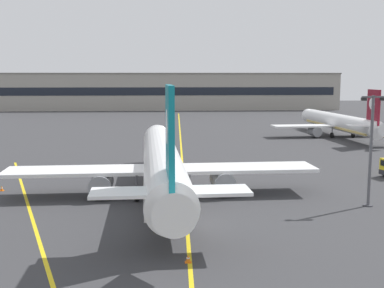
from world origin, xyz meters
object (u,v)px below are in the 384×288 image
object	(u,v)px
apron_lamp_post	(371,148)
safety_cone_by_port_wing	(2,188)
airliner_background	(340,123)
safety_cone_by_tail	(188,259)
safety_cone_by_nose_gear	(162,165)
airliner_foreground	(162,164)

from	to	relation	value
apron_lamp_post	safety_cone_by_port_wing	xyz separation A→B (m)	(-36.82, 8.28, -5.27)
airliner_background	apron_lamp_post	bearing A→B (deg)	-107.17
airliner_background	safety_cone_by_tail	size ratio (longest dim) A/B	64.22
safety_cone_by_nose_gear	airliner_foreground	bearing A→B (deg)	-89.75
airliner_background	safety_cone_by_port_wing	bearing A→B (deg)	-140.38
safety_cone_by_port_wing	safety_cone_by_tail	distance (m)	28.68
airliner_background	safety_cone_by_nose_gear	size ratio (longest dim) A/B	64.22
safety_cone_by_tail	safety_cone_by_port_wing	bearing A→B (deg)	131.55
airliner_foreground	safety_cone_by_port_wing	distance (m)	17.88
safety_cone_by_nose_gear	safety_cone_by_tail	world-z (taller)	same
safety_cone_by_nose_gear	safety_cone_by_tail	xyz separation A→B (m)	(1.80, -34.69, 0.00)
safety_cone_by_port_wing	airliner_background	bearing A→B (deg)	39.62
airliner_foreground	apron_lamp_post	bearing A→B (deg)	-14.32
airliner_background	safety_cone_by_nose_gear	xyz separation A→B (m)	(-35.69, -30.57, -2.61)
safety_cone_by_port_wing	safety_cone_by_tail	size ratio (longest dim) A/B	1.00
safety_cone_by_tail	safety_cone_by_nose_gear	bearing A→B (deg)	92.97
airliner_background	safety_cone_by_port_wing	xyz separation A→B (m)	(-52.91, -43.79, -2.61)
airliner_background	safety_cone_by_nose_gear	world-z (taller)	airliner_background
airliner_foreground	safety_cone_by_port_wing	size ratio (longest dim) A/B	75.44
airliner_foreground	airliner_background	size ratio (longest dim) A/B	1.17
safety_cone_by_nose_gear	apron_lamp_post	bearing A→B (deg)	-47.66
airliner_background	apron_lamp_post	xyz separation A→B (m)	(-16.09, -52.07, 2.66)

